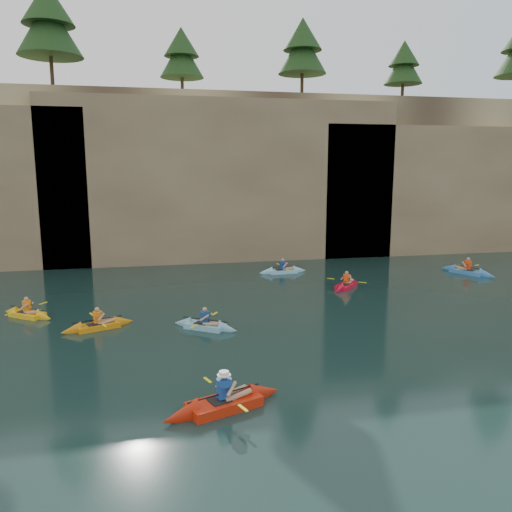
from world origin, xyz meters
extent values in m
plane|color=black|center=(0.00, 0.00, 0.00)|extent=(160.00, 160.00, 0.00)
cube|color=tan|center=(0.00, 30.00, 6.00)|extent=(70.00, 16.00, 12.00)
cube|color=#967D5B|center=(2.00, 22.60, 5.70)|extent=(24.00, 2.40, 11.40)
cube|color=#967D5B|center=(22.00, 22.60, 4.92)|extent=(26.00, 2.40, 9.84)
cube|color=black|center=(-4.00, 21.95, 1.60)|extent=(3.50, 1.00, 3.20)
cube|color=black|center=(10.00, 21.95, 2.25)|extent=(5.00, 1.00, 4.50)
cube|color=red|center=(-1.30, 0.60, 0.16)|extent=(2.89, 1.76, 0.31)
cone|color=red|center=(-0.08, 1.05, 0.16)|extent=(1.20, 1.11, 0.83)
cone|color=red|center=(-2.52, 0.15, 0.16)|extent=(1.20, 1.11, 0.83)
cube|color=black|center=(-1.44, 0.55, 0.28)|extent=(0.69, 0.67, 0.04)
cube|color=#1A4493|center=(-1.30, 0.60, 0.59)|extent=(0.41, 0.34, 0.52)
sphere|color=tan|center=(-1.30, 0.60, 0.97)|extent=(0.22, 0.22, 0.22)
cylinder|color=black|center=(-1.30, 0.60, 0.45)|extent=(2.08, 0.80, 0.04)
cube|color=#FFF915|center=(-1.64, 1.54, 0.45)|extent=(0.22, 0.42, 0.02)
cube|color=#FFF915|center=(-0.95, -0.34, 0.45)|extent=(0.22, 0.42, 0.02)
cylinder|color=white|center=(-1.30, 0.60, 1.01)|extent=(0.38, 0.38, 0.10)
cube|color=orange|center=(-5.36, 8.44, 0.12)|extent=(2.38, 1.50, 0.25)
cone|color=orange|center=(-4.36, 8.83, 0.12)|extent=(1.00, 0.93, 0.68)
cone|color=orange|center=(-6.36, 8.04, 0.12)|extent=(1.00, 0.93, 0.68)
cube|color=black|center=(-5.50, 8.38, 0.22)|extent=(0.67, 0.60, 0.04)
cube|color=orange|center=(-5.36, 8.44, 0.48)|extent=(0.36, 0.30, 0.46)
sphere|color=tan|center=(-5.36, 8.44, 0.81)|extent=(0.19, 0.19, 0.19)
cylinder|color=black|center=(-5.36, 8.44, 0.39)|extent=(1.89, 0.77, 0.04)
cube|color=#FFF915|center=(-5.70, 9.28, 0.39)|extent=(0.23, 0.42, 0.02)
cube|color=#FFF915|center=(-5.03, 7.60, 0.39)|extent=(0.23, 0.42, 0.02)
cube|color=#7FBBD4|center=(-1.09, 7.54, 0.13)|extent=(2.24, 1.82, 0.25)
cone|color=#7FBBD4|center=(-0.22, 6.96, 0.13)|extent=(1.03, 1.00, 0.68)
cone|color=#7FBBD4|center=(-1.96, 8.12, 0.13)|extent=(1.03, 1.00, 0.68)
cube|color=black|center=(-1.21, 7.63, 0.22)|extent=(0.69, 0.66, 0.04)
cube|color=navy|center=(-1.09, 7.54, 0.49)|extent=(0.37, 0.34, 0.46)
sphere|color=tan|center=(-1.09, 7.54, 0.81)|extent=(0.19, 0.19, 0.19)
cylinder|color=black|center=(-1.09, 7.54, 0.39)|extent=(1.70, 1.15, 0.04)
cube|color=#FFF915|center=(-0.58, 8.30, 0.39)|extent=(0.30, 0.39, 0.02)
cube|color=#FFF915|center=(-1.60, 6.78, 0.39)|extent=(0.30, 0.39, 0.02)
cube|color=red|center=(7.23, 13.03, 0.13)|extent=(2.13, 2.26, 0.25)
cone|color=red|center=(7.98, 13.86, 0.13)|extent=(1.08, 1.09, 0.69)
cone|color=red|center=(6.47, 12.19, 0.13)|extent=(1.08, 1.09, 0.69)
cube|color=black|center=(7.13, 12.91, 0.22)|extent=(0.69, 0.70, 0.04)
cube|color=#FD4E15|center=(7.23, 13.03, 0.49)|extent=(0.36, 0.37, 0.46)
sphere|color=tan|center=(7.23, 13.03, 0.82)|extent=(0.19, 0.19, 0.19)
cylinder|color=black|center=(7.23, 13.03, 0.39)|extent=(1.39, 1.54, 0.04)
cube|color=#FFF915|center=(6.55, 13.64, 0.39)|extent=(0.37, 0.34, 0.02)
cube|color=#FFF915|center=(7.91, 12.41, 0.39)|extent=(0.37, 0.34, 0.02)
cube|color=yellow|center=(-8.57, 10.78, 0.13)|extent=(2.15, 1.81, 0.25)
cone|color=yellow|center=(-7.75, 10.19, 0.13)|extent=(1.01, 0.99, 0.68)
cone|color=yellow|center=(-9.38, 11.36, 0.13)|extent=(1.01, 0.99, 0.68)
cube|color=black|center=(-8.69, 10.86, 0.22)|extent=(0.70, 0.67, 0.04)
cube|color=orange|center=(-8.57, 10.78, 0.48)|extent=(0.37, 0.34, 0.46)
sphere|color=tan|center=(-8.57, 10.78, 0.81)|extent=(0.19, 0.19, 0.19)
cylinder|color=black|center=(-8.57, 10.78, 0.39)|extent=(1.67, 1.20, 0.04)
cube|color=#FFF915|center=(-8.04, 11.52, 0.39)|extent=(0.31, 0.39, 0.02)
cube|color=#FFF915|center=(-9.10, 10.03, 0.39)|extent=(0.31, 0.39, 0.02)
cube|color=#8DD0EC|center=(4.78, 17.37, 0.13)|extent=(2.41, 0.89, 0.26)
cone|color=#8DD0EC|center=(5.89, 17.44, 0.13)|extent=(0.88, 0.76, 0.71)
cone|color=#8DD0EC|center=(3.67, 17.29, 0.13)|extent=(0.88, 0.76, 0.71)
cube|color=black|center=(4.63, 17.36, 0.23)|extent=(0.58, 0.48, 0.04)
cube|color=navy|center=(4.78, 17.37, 0.50)|extent=(0.33, 0.23, 0.47)
sphere|color=tan|center=(4.78, 17.37, 0.84)|extent=(0.20, 0.20, 0.20)
cylinder|color=black|center=(4.78, 17.37, 0.40)|extent=(2.08, 0.17, 0.04)
cube|color=#FFF915|center=(4.72, 18.31, 0.40)|extent=(0.11, 0.42, 0.02)
cube|color=#FFF915|center=(4.84, 16.43, 0.40)|extent=(0.11, 0.42, 0.02)
cube|color=#3A80C7|center=(15.90, 14.86, 0.14)|extent=(1.90, 2.85, 0.28)
cone|color=#3A80C7|center=(15.35, 16.04, 0.14)|extent=(1.11, 1.21, 0.77)
cone|color=#3A80C7|center=(16.45, 13.68, 0.14)|extent=(1.11, 1.21, 0.77)
cube|color=black|center=(15.97, 14.72, 0.25)|extent=(0.67, 0.70, 0.04)
cube|color=#E44013|center=(15.90, 14.86, 0.55)|extent=(0.35, 0.41, 0.52)
sphere|color=tan|center=(15.90, 14.86, 0.92)|extent=(0.22, 0.22, 0.22)
cylinder|color=black|center=(15.90, 14.86, 0.42)|extent=(1.00, 2.08, 0.04)
cube|color=#FFF915|center=(14.96, 14.42, 0.42)|extent=(0.41, 0.25, 0.02)
cube|color=#FFF915|center=(16.85, 15.30, 0.42)|extent=(0.41, 0.25, 0.02)
camera|label=1|loc=(-3.04, -11.96, 6.50)|focal=35.00mm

